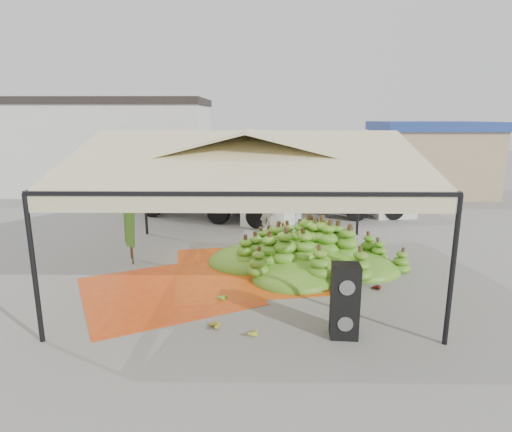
{
  "coord_description": "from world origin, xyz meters",
  "views": [
    {
      "loc": [
        0.37,
        -11.7,
        4.38
      ],
      "look_at": [
        0.2,
        1.5,
        1.3
      ],
      "focal_mm": 30.0,
      "sensor_mm": 36.0,
      "label": 1
    }
  ],
  "objects_px": {
    "speaker_stack": "(345,301)",
    "truck_left": "(224,185)",
    "banana_heap": "(306,246)",
    "vendor": "(267,213)",
    "truck_right": "(344,185)"
  },
  "relations": [
    {
      "from": "vendor",
      "to": "truck_left",
      "type": "relative_size",
      "value": 0.21
    },
    {
      "from": "truck_left",
      "to": "truck_right",
      "type": "distance_m",
      "value": 5.37
    },
    {
      "from": "banana_heap",
      "to": "vendor",
      "type": "bearing_deg",
      "value": 106.14
    },
    {
      "from": "truck_left",
      "to": "banana_heap",
      "type": "bearing_deg",
      "value": -42.18
    },
    {
      "from": "truck_left",
      "to": "truck_right",
      "type": "height_order",
      "value": "truck_left"
    },
    {
      "from": "truck_left",
      "to": "speaker_stack",
      "type": "bearing_deg",
      "value": -49.84
    },
    {
      "from": "banana_heap",
      "to": "truck_right",
      "type": "distance_m",
      "value": 7.21
    },
    {
      "from": "speaker_stack",
      "to": "truck_left",
      "type": "distance_m",
      "value": 10.96
    },
    {
      "from": "speaker_stack",
      "to": "banana_heap",
      "type": "bearing_deg",
      "value": 99.02
    },
    {
      "from": "banana_heap",
      "to": "vendor",
      "type": "relative_size",
      "value": 3.75
    },
    {
      "from": "truck_right",
      "to": "speaker_stack",
      "type": "bearing_deg",
      "value": -108.13
    },
    {
      "from": "truck_right",
      "to": "truck_left",
      "type": "bearing_deg",
      "value": 177.54
    },
    {
      "from": "speaker_stack",
      "to": "truck_right",
      "type": "bearing_deg",
      "value": 83.73
    },
    {
      "from": "truck_left",
      "to": "vendor",
      "type": "bearing_deg",
      "value": -30.07
    },
    {
      "from": "banana_heap",
      "to": "truck_right",
      "type": "height_order",
      "value": "truck_right"
    }
  ]
}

